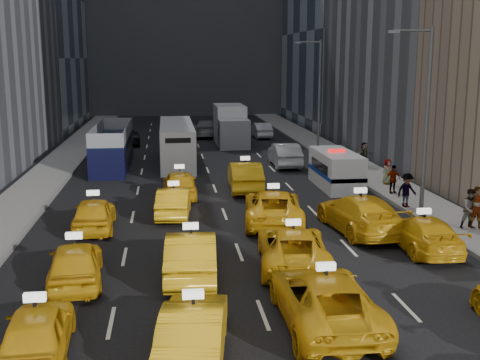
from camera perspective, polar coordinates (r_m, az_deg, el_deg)
The scene contains 35 objects.
ground at distance 16.79m, azimuth 3.32°, elevation -15.40°, with size 160.00×160.00×0.00m, color black.
sidewalk_west at distance 41.16m, azimuth -17.73°, elevation 0.42°, with size 3.00×90.00×0.15m, color gray.
sidewalk_east at distance 42.54m, azimuth 11.27°, elevation 1.10°, with size 3.00×90.00×0.15m, color gray.
curb_west at distance 40.91m, azimuth -15.73°, elevation 0.49°, with size 0.15×90.00×0.18m, color slate.
curb_east at distance 42.11m, azimuth 9.39°, elevation 1.08°, with size 0.15×90.00×0.18m, color slate.
streetlight_near at distance 29.38m, azimuth 17.08°, elevation 5.78°, with size 2.15×0.22×9.00m.
streetlight_far at distance 48.29m, azimuth 7.39°, elevation 8.23°, with size 2.15×0.22×9.00m.
taxi_4 at distance 16.74m, azimuth -18.67°, elevation -13.42°, with size 1.67×4.15×1.41m, color gold.
taxi_5 at distance 15.95m, azimuth -4.41°, elevation -13.95°, with size 1.58×4.52×1.49m, color gold.
taxi_6 at distance 17.81m, azimuth 8.05°, elevation -11.12°, with size 2.56×5.56×1.54m, color gold.
taxi_8 at distance 21.38m, azimuth -15.33°, elevation -7.59°, with size 1.76×4.39×1.49m, color gold.
taxi_9 at distance 21.37m, azimuth -4.66°, elevation -7.03°, with size 1.72×4.94×1.63m, color gold.
taxi_10 at distance 22.38m, azimuth 5.03°, elevation -6.38°, with size 2.45×5.32×1.48m, color gold.
taxi_11 at distance 25.22m, azimuth 16.93°, elevation -4.87°, with size 1.97×4.83×1.40m, color gold.
taxi_12 at distance 27.68m, azimuth -13.67°, elevation -3.15°, with size 1.77×4.39×1.50m, color gold.
taxi_13 at distance 29.41m, azimuth -6.29°, elevation -2.10°, with size 1.51×4.33×1.43m, color gold.
taxi_14 at distance 28.06m, azimuth 3.16°, elevation -2.56°, with size 2.59×5.62×1.56m, color gold.
taxi_15 at distance 27.12m, azimuth 11.27°, elevation -3.15°, with size 2.35×5.77×1.68m, color gold.
taxi_16 at distance 33.28m, azimuth -5.73°, elevation -0.39°, with size 1.82×4.51×1.54m, color gold.
taxi_17 at distance 34.98m, azimuth 0.49°, elevation 0.37°, with size 1.78×5.10×1.68m, color gold.
nypd_van at distance 36.17m, azimuth 9.09°, elevation 0.92°, with size 2.09×5.37×2.31m.
double_decker at distance 43.52m, azimuth -11.99°, elevation 3.14°, with size 2.99×10.26×2.95m.
city_bus at distance 44.54m, azimuth -6.03°, elevation 3.49°, with size 2.91×11.36×2.91m.
box_truck at distance 53.79m, azimuth -0.89°, elevation 5.20°, with size 3.32×7.74×3.44m.
misc_car_0 at distance 42.98m, azimuth 4.27°, elevation 2.42°, with size 1.76×5.06×1.67m, color #AEB0B6.
misc_car_1 at distance 54.67m, azimuth -10.75°, elevation 4.06°, with size 2.37×5.13×1.43m, color black.
misc_car_2 at distance 59.33m, azimuth -3.26°, elevation 4.92°, with size 2.30×5.66×1.64m, color gray.
misc_car_3 at distance 59.20m, azimuth -6.03°, elevation 4.78°, with size 1.74×4.33×1.48m, color black.
misc_car_4 at distance 58.49m, azimuth 2.01°, elevation 4.75°, with size 1.56×4.46×1.47m, color #B7B9C0.
pedestrian_0 at distance 28.61m, azimuth 21.56°, elevation -2.45°, with size 0.69×0.45×1.88m, color gray.
pedestrian_1 at distance 28.52m, azimuth 21.05°, elevation -2.56°, with size 0.87×0.48×1.78m, color gray.
pedestrian_2 at distance 31.51m, azimuth 15.53°, elevation -0.95°, with size 1.13×0.47×1.75m, color gray.
pedestrian_3 at distance 34.60m, azimuth 14.30°, elevation 0.07°, with size 0.94×0.43×1.60m, color gray.
pedestrian_4 at distance 37.06m, azimuth 13.81°, elevation 0.79°, with size 0.75×0.41×1.53m, color gray.
pedestrian_5 at distance 42.68m, azimuth 11.68°, elevation 2.38°, with size 1.59×0.46×1.72m, color gray.
Camera 1 is at (-2.75, -14.72, 7.59)m, focal length 45.00 mm.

